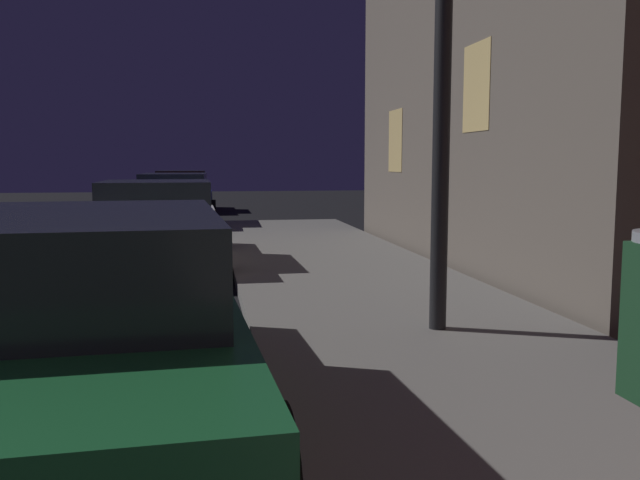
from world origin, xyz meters
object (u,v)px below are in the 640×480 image
at_px(car_blue, 175,201).
at_px(car_white, 158,226).
at_px(car_green, 85,328).
at_px(car_red, 182,191).

bearing_deg(car_blue, car_white, -90.00).
height_order(car_green, car_blue, same).
bearing_deg(car_red, car_blue, -89.99).
relative_size(car_green, car_red, 1.13).
relative_size(car_white, car_red, 1.05).
xyz_separation_m(car_green, car_red, (-0.00, 20.18, -0.00)).
bearing_deg(car_green, car_blue, 90.00).
bearing_deg(car_white, car_red, 90.00).
bearing_deg(car_red, car_white, -90.00).
height_order(car_blue, car_red, same).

